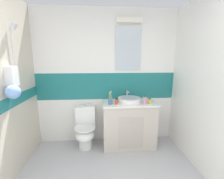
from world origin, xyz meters
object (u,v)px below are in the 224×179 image
Objects in this scene: sink_basin at (129,100)px; lotion_bottle_short at (116,101)px; soap_dispenser at (145,101)px; toilet at (85,129)px; perfume_flask_small at (150,101)px; toothbrush_cup at (110,101)px.

sink_basin reaches higher than lotion_bottle_short.
soap_dispenser reaches higher than lotion_bottle_short.
soap_dispenser is (0.24, -0.13, 0.02)m from sink_basin.
perfume_flask_small reaches higher than toilet.
toilet is at bearing 167.31° from toothbrush_cup.
perfume_flask_small is at bearing -0.83° from lotion_bottle_short.
perfume_flask_small is at bearing -1.85° from toothbrush_cup.
sink_basin is at bearing 152.58° from soap_dispenser.
sink_basin is 0.36m from perfume_flask_small.
soap_dispenser is at bearing -3.54° from toothbrush_cup.
toothbrush_cup reaches higher than sink_basin.
lotion_bottle_short is (0.55, -0.12, 0.54)m from toilet.
sink_basin is 4.52× the size of perfume_flask_small.
perfume_flask_small is 0.90× the size of lotion_bottle_short.
toothbrush_cup is (-0.34, -0.09, 0.01)m from sink_basin.
toilet is 1.19m from soap_dispenser.
sink_basin is 0.26m from lotion_bottle_short.
toothbrush_cup is 0.68m from perfume_flask_small.
toothbrush_cup is 2.11× the size of lotion_bottle_short.
sink_basin is 1.93× the size of toothbrush_cup.
lotion_bottle_short is at bearing 179.17° from perfume_flask_small.
toothbrush_cup is 0.59m from soap_dispenser.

